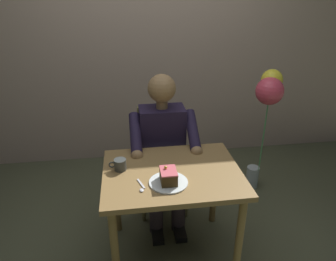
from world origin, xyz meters
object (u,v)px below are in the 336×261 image
object	(u,v)px
seated_person	(163,148)
balloon_display	(268,101)
dining_table	(172,183)
chair	(161,154)
cake_slice	(168,176)
coffee_cup	(120,164)
dessert_spoon	(141,187)

from	to	relation	value
seated_person	balloon_display	distance (m)	1.02
dining_table	balloon_display	distance (m)	1.21
chair	balloon_display	size ratio (longest dim) A/B	0.76
cake_slice	coffee_cup	xyz separation A→B (m)	(0.30, -0.20, -0.01)
chair	dining_table	bearing A→B (deg)	90.00
coffee_cup	balloon_display	xyz separation A→B (m)	(-1.29, -0.63, 0.16)
seated_person	coffee_cup	size ratio (longest dim) A/B	10.57
dining_table	balloon_display	world-z (taller)	balloon_display
dessert_spoon	balloon_display	size ratio (longest dim) A/B	0.12
seated_person	cake_slice	size ratio (longest dim) A/B	9.18
cake_slice	balloon_display	distance (m)	1.30
dining_table	cake_slice	bearing A→B (deg)	72.09
seated_person	balloon_display	bearing A→B (deg)	-166.18
coffee_cup	balloon_display	bearing A→B (deg)	-154.12
coffee_cup	balloon_display	size ratio (longest dim) A/B	0.10
cake_slice	dessert_spoon	distance (m)	0.18
chair	seated_person	world-z (taller)	seated_person
seated_person	dessert_spoon	bearing A→B (deg)	71.00
dining_table	dessert_spoon	distance (m)	0.29
cake_slice	dessert_spoon	world-z (taller)	cake_slice
seated_person	balloon_display	world-z (taller)	seated_person
dessert_spoon	chair	bearing A→B (deg)	-105.07
chair	dessert_spoon	world-z (taller)	chair
dessert_spoon	balloon_display	world-z (taller)	balloon_display
chair	dessert_spoon	size ratio (longest dim) A/B	6.30
chair	coffee_cup	xyz separation A→B (m)	(0.34, 0.57, 0.26)
coffee_cup	dessert_spoon	bearing A→B (deg)	119.36
cake_slice	dining_table	bearing A→B (deg)	-107.91
dining_table	chair	size ratio (longest dim) A/B	1.02
seated_person	dessert_spoon	world-z (taller)	seated_person
dining_table	cake_slice	size ratio (longest dim) A/B	6.82
balloon_display	dessert_spoon	bearing A→B (deg)	36.20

